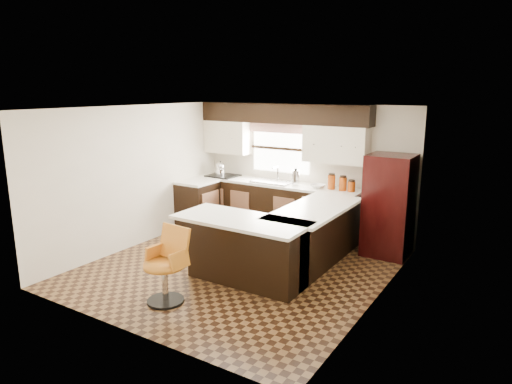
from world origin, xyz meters
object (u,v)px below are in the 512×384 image
Objects in this scene: peninsula_long at (311,239)px; peninsula_return at (247,251)px; bar_chair at (164,266)px; refrigerator at (389,205)px.

peninsula_long and peninsula_return have the same top height.
peninsula_return is (-0.53, -0.97, 0.00)m from peninsula_long.
bar_chair reaches higher than peninsula_return.
peninsula_return is 1.00× the size of refrigerator.
peninsula_long is 1.11m from peninsula_return.
bar_chair is at bearing -117.11° from peninsula_long.
peninsula_return is 1.21m from bar_chair.
peninsula_long is at bearing 67.33° from bar_chair.
peninsula_long is 1.18× the size of refrigerator.
bar_chair reaches higher than peninsula_long.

